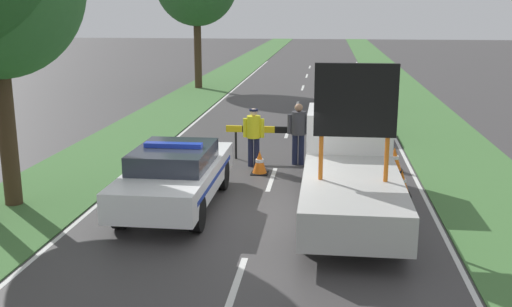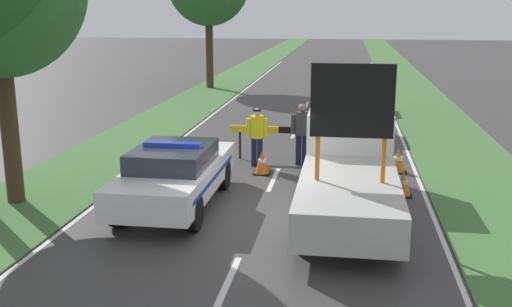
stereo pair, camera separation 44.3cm
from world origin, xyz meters
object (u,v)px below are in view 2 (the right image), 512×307
at_px(police_car, 175,174).
at_px(traffic_cone_centre_front, 403,184).
at_px(queued_car_sedan_black, 347,113).
at_px(work_truck, 349,167).
at_px(traffic_cone_near_police, 398,160).
at_px(queued_car_suv_grey, 347,91).
at_px(pedestrian_civilian, 302,129).
at_px(road_barrier, 279,132).
at_px(traffic_cone_near_truck, 262,162).
at_px(police_officer, 257,132).

bearing_deg(police_car, traffic_cone_centre_front, 20.50).
height_order(police_car, queued_car_sedan_black, police_car).
distance_m(work_truck, traffic_cone_near_police, 3.77).
relative_size(traffic_cone_near_police, queued_car_sedan_black, 0.15).
bearing_deg(traffic_cone_centre_front, queued_car_sedan_black, 100.80).
xyz_separation_m(traffic_cone_centre_front, queued_car_suv_grey, (-1.44, 13.07, 0.53)).
xyz_separation_m(police_car, traffic_cone_near_police, (5.32, 3.81, -0.44)).
bearing_deg(traffic_cone_near_police, queued_car_suv_grey, 97.81).
xyz_separation_m(pedestrian_civilian, queued_car_sedan_black, (1.28, 4.74, -0.29)).
distance_m(work_truck, road_barrier, 4.81).
relative_size(pedestrian_civilian, traffic_cone_near_truck, 2.78).
distance_m(traffic_cone_near_police, queued_car_suv_grey, 10.94).
relative_size(traffic_cone_near_police, traffic_cone_near_truck, 1.06).
bearing_deg(road_barrier, queued_car_suv_grey, 76.29).
xyz_separation_m(road_barrier, queued_car_sedan_black, (2.01, 4.26, -0.08)).
bearing_deg(traffic_cone_centre_front, work_truck, -137.82).
relative_size(work_truck, police_officer, 3.66).
xyz_separation_m(police_officer, queued_car_sedan_black, (2.54, 5.12, -0.24)).
relative_size(police_car, traffic_cone_near_truck, 7.56).
bearing_deg(pedestrian_civilian, queued_car_sedan_black, 87.94).
distance_m(road_barrier, traffic_cone_centre_front, 4.67).
distance_m(police_car, traffic_cone_near_truck, 3.49).
distance_m(police_officer, pedestrian_civilian, 1.32).
xyz_separation_m(queued_car_sedan_black, queued_car_suv_grey, (-0.03, 5.68, 0.07)).
distance_m(traffic_cone_centre_front, queued_car_sedan_black, 7.54).
distance_m(police_car, pedestrian_civilian, 4.96).
height_order(pedestrian_civilian, queued_car_suv_grey, pedestrian_civilian).
bearing_deg(police_car, work_truck, 9.26).
relative_size(work_truck, queued_car_sedan_black, 1.41).
xyz_separation_m(traffic_cone_near_police, queued_car_suv_grey, (-1.49, 10.83, 0.50)).
bearing_deg(police_car, queued_car_suv_grey, 79.20).
xyz_separation_m(police_officer, pedestrian_civilian, (1.27, 0.37, 0.05)).
relative_size(police_car, work_truck, 0.79).
xyz_separation_m(police_car, traffic_cone_centre_front, (5.28, 1.57, -0.47)).
height_order(traffic_cone_centre_front, traffic_cone_near_truck, traffic_cone_near_truck).
relative_size(pedestrian_civilian, queued_car_suv_grey, 0.42).
bearing_deg(traffic_cone_near_truck, traffic_cone_near_police, 11.26).
bearing_deg(traffic_cone_centre_front, queued_car_suv_grey, 96.28).
relative_size(work_truck, road_barrier, 2.11).
distance_m(traffic_cone_centre_front, queued_car_suv_grey, 13.16).
relative_size(traffic_cone_centre_front, queued_car_sedan_black, 0.14).
xyz_separation_m(pedestrian_civilian, traffic_cone_near_police, (2.73, -0.40, -0.72)).
height_order(police_car, traffic_cone_near_truck, police_car).
distance_m(road_barrier, queued_car_sedan_black, 4.71).
bearing_deg(traffic_cone_near_police, police_officer, 179.57).
bearing_deg(work_truck, queued_car_sedan_black, -89.97).
bearing_deg(road_barrier, queued_car_sedan_black, 62.29).
bearing_deg(queued_car_suv_grey, police_officer, 76.89).
bearing_deg(pedestrian_civilian, road_barrier, 159.69).
distance_m(pedestrian_civilian, traffic_cone_near_truck, 1.70).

